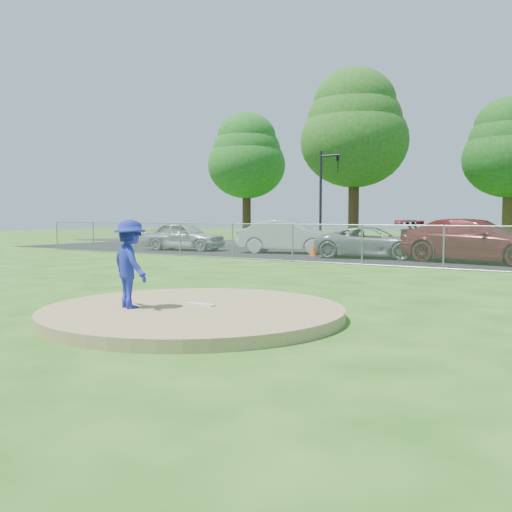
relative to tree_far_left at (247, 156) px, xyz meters
The scene contains 16 objects.
ground 32.60m from the tree_far_left, 46.27° to the right, with size 120.00×120.00×0.00m, color #225612.
pitchers_mound 40.27m from the tree_far_left, 56.31° to the right, with size 5.40×5.40×0.20m, color #937D50.
pitching_rubber 40.08m from the tree_far_left, 56.15° to the right, with size 0.60×0.15×0.04m, color white.
chain_link_fence 31.06m from the tree_far_left, 43.67° to the right, with size 40.00×0.06×1.50m, color gray.
parking_lot 28.39m from the tree_far_left, 36.87° to the right, with size 50.00×8.00×0.01m, color black.
street 24.79m from the tree_far_left, 22.25° to the right, with size 60.00×7.00×0.01m, color black.
tree_far_left is the anchor object (origin of this frame).
tree_left 11.24m from the tree_far_left, 10.30° to the right, with size 7.84×7.84×12.53m.
tree_center 21.03m from the tree_far_left, ahead, with size 6.16×6.16×9.84m.
traffic_signal_left 17.60m from the tree_far_left, 39.73° to the right, with size 1.28×0.20×5.60m.
pitcher 40.22m from the tree_far_left, 57.90° to the right, with size 1.01×0.58×1.57m, color navy.
traffic_cone 25.08m from the tree_far_left, 47.70° to the right, with size 0.33×0.33×0.64m, color #F8530D.
parked_car_silver 20.57m from the tree_far_left, 64.82° to the right, with size 1.80×4.46×1.52m, color #B4B4B9.
parked_car_white 22.81m from the tree_far_left, 49.59° to the right, with size 1.71×4.91×1.62m, color silver.
parked_car_gray 26.52m from the tree_far_left, 42.66° to the right, with size 2.24×4.86×1.35m, color gray.
parked_car_darkred 29.79m from the tree_far_left, 37.11° to the right, with size 2.41×5.92×1.72m, color maroon.
Camera 1 is at (6.60, -7.74, 1.82)m, focal length 40.00 mm.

